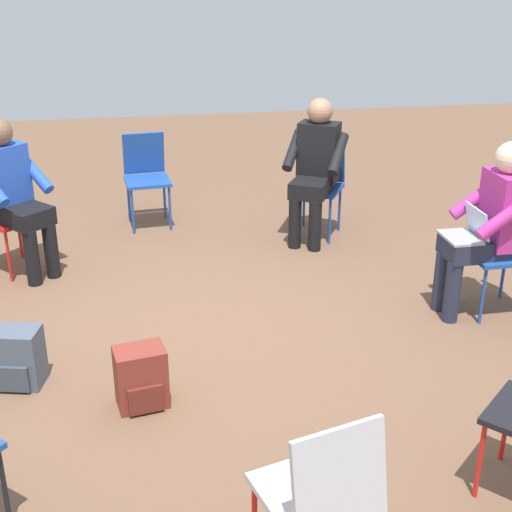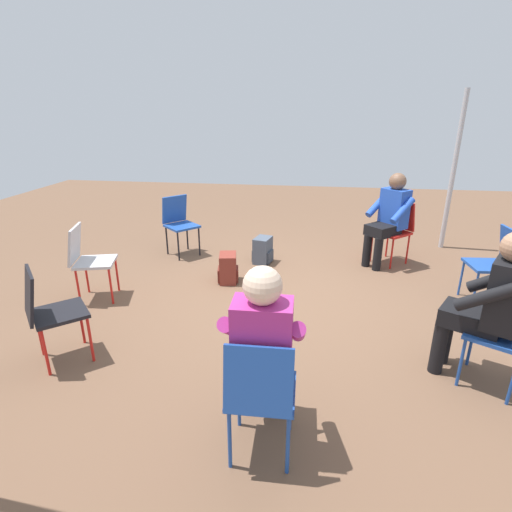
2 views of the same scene
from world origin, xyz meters
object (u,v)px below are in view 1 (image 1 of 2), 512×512
chair_east (146,173)px  person_in_blue (13,190)px  backpack_near_laptop_user (18,360)px  person_in_black (315,163)px  chair_northeast (4,210)px  backpack_by_empty_chair (141,380)px  person_with_laptop (490,221)px  chair_west (322,492)px  chair_southeast (320,180)px  chair_south (509,246)px

chair_east → person_in_blue: 1.43m
backpack_near_laptop_user → person_in_black: bearing=-49.2°
chair_northeast → person_in_black: person_in_black is taller
chair_east → person_in_black: person_in_black is taller
person_in_black → backpack_by_empty_chair: bearing=86.1°
person_with_laptop → person_in_black: size_ratio=1.00×
person_with_laptop → person_in_blue: 3.53m
chair_east → person_in_blue: bearing=37.7°
chair_west → chair_east: same height
chair_northeast → person_in_black: bearing=141.6°
chair_southeast → person_in_black: 0.26m
person_with_laptop → chair_northeast: bearing=66.8°
chair_northeast → person_with_laptop: (-1.39, -3.41, 0.20)m
chair_south → person_with_laptop: person_with_laptop is taller
chair_east → backpack_near_laptop_user: 2.78m
chair_southeast → person_in_blue: 2.61m
person_with_laptop → person_in_black: (1.58, 0.82, 0.00)m
chair_northeast → chair_southeast: bearing=144.5°
chair_northeast → person_in_black: 2.60m
chair_southeast → person_in_blue: size_ratio=0.69×
chair_west → chair_south: size_ratio=1.00×
chair_southeast → person_with_laptop: bearing=143.6°
person_in_black → backpack_near_laptop_user: (-1.98, 2.29, -0.54)m
chair_northeast → backpack_by_empty_chair: 2.38m
chair_west → chair_northeast: size_ratio=1.00×
chair_west → chair_south: 2.88m
chair_east → person_with_laptop: (-2.23, -2.27, 0.20)m
person_in_blue → chair_south: bearing=117.3°
chair_south → chair_west: bearing=137.4°
chair_west → chair_southeast: same height
chair_west → backpack_near_laptop_user: (1.75, 1.38, -0.34)m
chair_south → backpack_near_laptop_user: size_ratio=2.36×
chair_southeast → person_in_blue: bearing=40.6°
chair_west → backpack_by_empty_chair: (1.41, 0.67, -0.34)m
person_in_black → chair_northeast: bearing=34.7°
chair_south → chair_northeast: size_ratio=1.00×
chair_northeast → backpack_by_empty_chair: bearing=72.6°
backpack_near_laptop_user → chair_northeast: bearing=9.4°
chair_south → chair_northeast: same height
chair_northeast → chair_west: bearing=72.6°
chair_west → person_with_laptop: 2.77m
person_in_blue → backpack_near_laptop_user: 1.76m
person_with_laptop → chair_southeast: bearing=22.1°
backpack_by_empty_chair → backpack_near_laptop_user: bearing=64.5°
backpack_by_empty_chair → person_in_blue: bearing=24.1°
person_in_black → chair_east: bearing=6.3°
chair_southeast → backpack_by_empty_chair: 2.99m
chair_west → backpack_by_empty_chair: 1.60m
person_in_blue → chair_west: bearing=71.9°
person_in_black → person_with_laptop: bearing=147.9°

